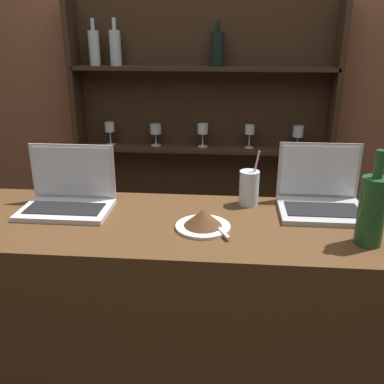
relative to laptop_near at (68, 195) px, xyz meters
name	(u,v)px	position (x,y,z in m)	size (l,w,h in m)	color
bar_counter	(182,349)	(0.42, -0.08, -0.58)	(1.85, 0.52, 1.07)	#4C3019
back_wall	(204,89)	(0.42, 1.20, 0.23)	(7.00, 0.06, 2.70)	brown
back_shelf	(201,155)	(0.40, 1.12, -0.15)	(1.51, 0.18, 1.85)	#332114
laptop_near	(68,195)	(0.00, 0.00, 0.00)	(0.31, 0.21, 0.22)	silver
laptop_far	(321,197)	(0.91, 0.07, 0.00)	(0.30, 0.24, 0.23)	#ADADB2
cake_plate	(203,220)	(0.50, -0.12, -0.02)	(0.18, 0.18, 0.07)	silver
water_glass	(249,188)	(0.65, 0.10, 0.01)	(0.07, 0.07, 0.21)	silver
wine_bottle_green	(372,209)	(1.00, -0.19, 0.06)	(0.08, 0.08, 0.29)	#1E4C23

